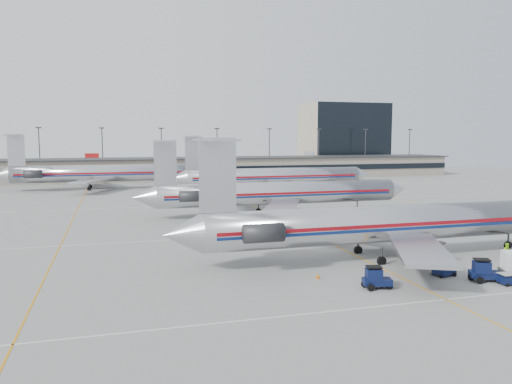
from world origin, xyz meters
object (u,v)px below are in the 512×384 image
object	(u,v)px
jet_foreground	(388,223)
belt_loader	(424,260)
tug_center	(483,271)
jet_second_row	(274,193)

from	to	relation	value
jet_foreground	belt_loader	xyz separation A→B (m)	(1.73, -3.84, -2.99)
jet_foreground	tug_center	bearing A→B (deg)	-71.19
belt_loader	jet_second_row	bearing A→B (deg)	87.85
jet_foreground	jet_second_row	size ratio (longest dim) A/B	1.03
jet_foreground	belt_loader	size ratio (longest dim) A/B	11.20
tug_center	belt_loader	world-z (taller)	belt_loader
jet_second_row	belt_loader	bearing A→B (deg)	-83.40
jet_foreground	tug_center	xyz separation A→B (m)	(3.35, -9.85, -2.67)
jet_second_row	tug_center	size ratio (longest dim) A/B	16.88
tug_center	belt_loader	distance (m)	6.23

